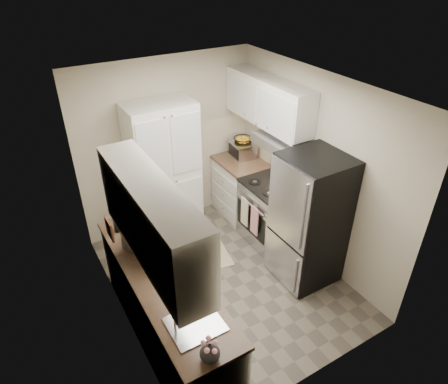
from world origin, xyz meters
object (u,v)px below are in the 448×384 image
object	(u,v)px
electric_range	(271,212)
refrigerator	(309,220)
toaster_oven	(242,149)
pantry_cabinet	(164,173)
wine_bottle	(116,219)
microwave	(153,238)

from	to	relation	value
electric_range	refrigerator	size ratio (longest dim) A/B	0.66
toaster_oven	pantry_cabinet	bearing A→B (deg)	-175.02
pantry_cabinet	electric_range	distance (m)	1.58
refrigerator	wine_bottle	bearing A→B (deg)	157.10
microwave	wine_bottle	world-z (taller)	wine_bottle
electric_range	microwave	bearing A→B (deg)	-166.79
electric_range	refrigerator	bearing A→B (deg)	-92.48
electric_range	wine_bottle	size ratio (longest dim) A/B	3.52
electric_range	wine_bottle	world-z (taller)	wine_bottle
pantry_cabinet	refrigerator	xyz separation A→B (m)	(1.14, -1.73, -0.15)
toaster_oven	wine_bottle	bearing A→B (deg)	-154.52
wine_bottle	toaster_oven	distance (m)	2.39
pantry_cabinet	wine_bottle	size ratio (longest dim) A/B	6.23
electric_range	refrigerator	world-z (taller)	refrigerator
pantry_cabinet	refrigerator	bearing A→B (deg)	-56.54
pantry_cabinet	refrigerator	world-z (taller)	pantry_cabinet
pantry_cabinet	wine_bottle	distance (m)	1.27
toaster_oven	microwave	bearing A→B (deg)	-140.98
pantry_cabinet	wine_bottle	world-z (taller)	pantry_cabinet
electric_range	toaster_oven	xyz separation A→B (m)	(0.12, 0.94, 0.56)
electric_range	refrigerator	distance (m)	0.88
pantry_cabinet	wine_bottle	xyz separation A→B (m)	(-0.94, -0.85, 0.08)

